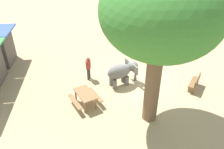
# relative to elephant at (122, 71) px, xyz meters

# --- Properties ---
(ground_plane) EXTENTS (60.00, 60.00, 0.00)m
(ground_plane) POSITION_rel_elephant_xyz_m (-0.09, -0.91, -0.93)
(ground_plane) COLOR tan
(elephant) EXTENTS (1.66, 2.09, 1.46)m
(elephant) POSITION_rel_elephant_xyz_m (0.00, 0.00, 0.00)
(elephant) COLOR slate
(elephant) RESTS_ON ground_plane
(person_handler) EXTENTS (0.47, 0.32, 1.62)m
(person_handler) POSITION_rel_elephant_xyz_m (0.80, 2.07, 0.01)
(person_handler) COLOR #3F3833
(person_handler) RESTS_ON ground_plane
(shade_tree_main) EXTENTS (5.43, 4.98, 7.48)m
(shade_tree_main) POSITION_rel_elephant_xyz_m (-3.19, -0.97, 4.55)
(shade_tree_main) COLOR brown
(shade_tree_main) RESTS_ON ground_plane
(wooden_bench) EXTENTS (1.36, 1.15, 0.88)m
(wooden_bench) POSITION_rel_elephant_xyz_m (-0.94, -4.34, -0.46)
(wooden_bench) COLOR brown
(wooden_bench) RESTS_ON ground_plane
(picnic_table_near) EXTENTS (1.98, 1.97, 0.78)m
(picnic_table_near) POSITION_rel_elephant_xyz_m (-1.80, 2.30, -0.35)
(picnic_table_near) COLOR olive
(picnic_table_near) RESTS_ON ground_plane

